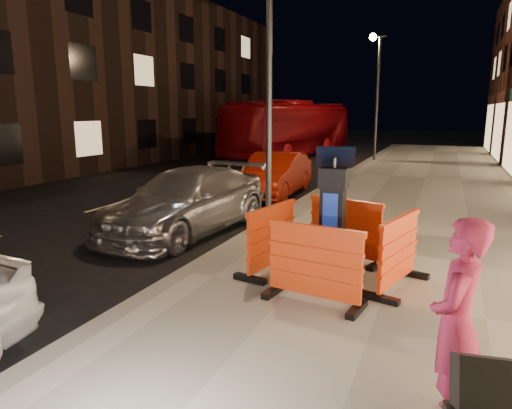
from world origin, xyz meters
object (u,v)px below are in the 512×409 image
at_px(barrier_bldgside, 398,253).
at_px(bus_doubledecker, 291,157).
at_px(barrier_kerbside, 272,238).
at_px(parking_kiosk, 333,218).
at_px(car_red, 275,195).
at_px(barrier_back, 345,230).
at_px(car_silver, 188,231).
at_px(barrier_front, 314,265).
at_px(man, 456,323).

xyz_separation_m(barrier_bldgside, bus_doubledecker, (-7.83, 18.94, -0.67)).
bearing_deg(barrier_bldgside, barrier_kerbside, 105.35).
xyz_separation_m(parking_kiosk, barrier_bldgside, (0.95, 0.00, -0.41)).
bearing_deg(parking_kiosk, car_red, 129.92).
distance_m(barrier_back, barrier_bldgside, 1.34).
distance_m(parking_kiosk, barrier_kerbside, 1.04).
height_order(parking_kiosk, car_silver, parking_kiosk).
bearing_deg(barrier_bldgside, car_red, 47.90).
bearing_deg(car_red, barrier_kerbside, -72.78).
bearing_deg(barrier_kerbside, car_red, 31.25).
relative_size(barrier_bldgside, car_red, 0.33).
height_order(barrier_front, bus_doubledecker, bus_doubledecker).
bearing_deg(man, barrier_kerbside, -125.50).
bearing_deg(barrier_front, car_silver, 149.60).
relative_size(barrier_front, barrier_bldgside, 1.00).
distance_m(car_silver, man, 7.24).
relative_size(barrier_back, barrier_kerbside, 1.00).
height_order(car_red, bus_doubledecker, bus_doubledecker).
xyz_separation_m(parking_kiosk, barrier_front, (0.00, -0.95, -0.41)).
distance_m(parking_kiosk, man, 3.23).
height_order(barrier_front, car_red, barrier_front).
height_order(barrier_back, car_silver, barrier_back).
bearing_deg(car_silver, barrier_kerbside, -31.20).
relative_size(barrier_bldgside, bus_doubledecker, 0.12).
distance_m(bus_doubledecker, man, 23.35).
xyz_separation_m(barrier_kerbside, bus_doubledecker, (-5.93, 18.94, -0.67)).
bearing_deg(car_silver, parking_kiosk, -23.52).
bearing_deg(barrier_back, man, -49.98).
bearing_deg(barrier_front, bus_doubledecker, 117.44).
xyz_separation_m(barrier_back, barrier_kerbside, (-0.95, -0.95, 0.00)).
height_order(barrier_bldgside, car_silver, barrier_bldgside).
bearing_deg(man, barrier_bldgside, -154.52).
xyz_separation_m(car_red, man, (5.08, -9.66, 1.00)).
relative_size(car_silver, car_red, 1.16).
bearing_deg(car_silver, car_red, 92.09).
relative_size(barrier_kerbside, car_silver, 0.28).
bearing_deg(barrier_front, barrier_bldgside, 53.35).
bearing_deg(bus_doubledecker, parking_kiosk, -61.72).
bearing_deg(man, bus_doubledecker, -146.97).
bearing_deg(bus_doubledecker, barrier_front, -62.60).
bearing_deg(barrier_bldgside, barrier_front, 150.35).
height_order(barrier_back, car_red, barrier_back).
bearing_deg(barrier_kerbside, bus_doubledecker, 28.74).
xyz_separation_m(car_silver, man, (5.33, -4.80, 1.00)).
relative_size(barrier_front, barrier_back, 1.00).
distance_m(barrier_front, barrier_back, 1.90).
bearing_deg(man, car_silver, -120.39).
xyz_separation_m(barrier_back, barrier_bldgside, (0.95, -0.95, 0.00)).
height_order(barrier_bldgside, car_red, barrier_bldgside).
bearing_deg(barrier_front, barrier_back, 98.35).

